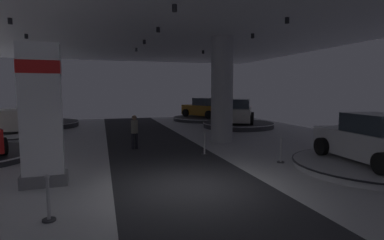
{
  "coord_description": "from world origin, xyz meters",
  "views": [
    {
      "loc": [
        -2.44,
        -8.13,
        2.77
      ],
      "look_at": [
        1.5,
        5.1,
        1.4
      ],
      "focal_mm": 28.62,
      "sensor_mm": 36.0,
      "label": 1
    }
  ],
  "objects": [
    {
      "name": "display_car_near_right",
      "position": [
        6.58,
        0.1,
        1.01
      ],
      "size": [
        2.45,
        4.33,
        1.71
      ],
      "color": "silver",
      "rests_on": "display_platform_near_right"
    },
    {
      "name": "stanchion_c",
      "position": [
        -3.57,
        -1.28,
        0.37
      ],
      "size": [
        0.28,
        0.28,
        1.01
      ],
      "color": "#333338",
      "rests_on": "ground"
    },
    {
      "name": "display_platform_far_left",
      "position": [
        -7.7,
        11.99,
        0.15
      ],
      "size": [
        5.68,
        5.68,
        0.26
      ],
      "color": "silver",
      "rests_on": "ground"
    },
    {
      "name": "column_right",
      "position": [
        3.67,
        6.88,
        2.75
      ],
      "size": [
        1.15,
        1.15,
        5.5
      ],
      "color": "#ADADB2",
      "rests_on": "ground"
    },
    {
      "name": "ground",
      "position": [
        0.0,
        0.0,
        -0.02
      ],
      "size": [
        24.0,
        44.0,
        0.06
      ],
      "color": "silver"
    },
    {
      "name": "visitor_walking_near",
      "position": [
        -0.98,
        6.18,
        0.91
      ],
      "size": [
        0.32,
        0.32,
        1.59
      ],
      "color": "black",
      "rests_on": "ground"
    },
    {
      "name": "stanchion_b",
      "position": [
        1.75,
        4.06,
        0.37
      ],
      "size": [
        0.28,
        0.28,
        1.01
      ],
      "color": "#333338",
      "rests_on": "ground"
    },
    {
      "name": "pickup_truck_far_left",
      "position": [
        -7.38,
        12.02,
        1.2
      ],
      "size": [
        5.51,
        3.16,
        2.3
      ],
      "color": "silver",
      "rests_on": "display_platform_far_left"
    },
    {
      "name": "display_platform_near_right",
      "position": [
        6.58,
        0.13,
        0.14
      ],
      "size": [
        5.35,
        5.35,
        0.25
      ],
      "color": "#B7B7BC",
      "rests_on": "ground"
    },
    {
      "name": "brand_sign_pylon",
      "position": [
        -4.08,
        1.41,
        2.1
      ],
      "size": [
        1.3,
        0.72,
        4.07
      ],
      "color": "slate",
      "rests_on": "ground"
    },
    {
      "name": "display_platform_deep_right",
      "position": [
        6.51,
        18.01,
        0.18
      ],
      "size": [
        5.69,
        5.69,
        0.31
      ],
      "color": "#333338",
      "rests_on": "ground"
    },
    {
      "name": "stanchion_a",
      "position": [
        4.06,
        1.87,
        0.37
      ],
      "size": [
        0.28,
        0.28,
        1.01
      ],
      "color": "#333338",
      "rests_on": "ground"
    },
    {
      "name": "display_platform_deep_left",
      "position": [
        -7.05,
        16.86,
        0.21
      ],
      "size": [
        5.91,
        5.91,
        0.38
      ],
      "color": "#333338",
      "rests_on": "ground"
    },
    {
      "name": "display_platform_far_right",
      "position": [
        7.21,
        12.35,
        0.2
      ],
      "size": [
        5.21,
        5.21,
        0.37
      ],
      "color": "#333338",
      "rests_on": "ground"
    },
    {
      "name": "display_car_far_right",
      "position": [
        7.22,
        12.38,
        1.13
      ],
      "size": [
        3.64,
        4.55,
        1.71
      ],
      "color": "silver",
      "rests_on": "display_platform_far_right"
    },
    {
      "name": "display_car_deep_right",
      "position": [
        6.53,
        17.99,
        1.08
      ],
      "size": [
        3.6,
        4.56,
        1.71
      ],
      "color": "#B77519",
      "rests_on": "display_platform_deep_right"
    },
    {
      "name": "display_car_deep_left",
      "position": [
        -7.05,
        16.83,
        1.15
      ],
      "size": [
        2.29,
        4.28,
        1.71
      ],
      "color": "silver",
      "rests_on": "display_platform_deep_left"
    }
  ]
}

